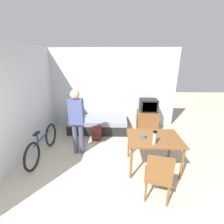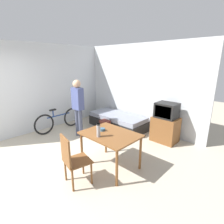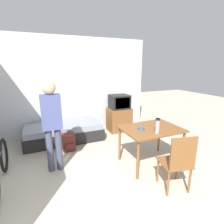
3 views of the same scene
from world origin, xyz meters
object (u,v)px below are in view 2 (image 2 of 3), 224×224
at_px(person_standing, 78,104).
at_px(thermos_flask, 98,130).
at_px(mate_bowl, 102,129).
at_px(dining_table, 110,138).
at_px(backpack, 105,126).
at_px(bicycle, 59,120).
at_px(wooden_chair, 72,158).
at_px(daybed, 117,121).
at_px(tv, 166,124).

relative_size(person_standing, thermos_flask, 6.14).
relative_size(person_standing, mate_bowl, 14.33).
height_order(dining_table, backpack, dining_table).
distance_m(bicycle, person_standing, 1.10).
distance_m(wooden_chair, backpack, 2.47).
bearing_deg(bicycle, thermos_flask, -13.25).
bearing_deg(bicycle, mate_bowl, -8.22).
bearing_deg(dining_table, wooden_chair, -97.01).
bearing_deg(daybed, tv, 3.96).
xyz_separation_m(dining_table, person_standing, (-1.78, 0.50, 0.31)).
height_order(wooden_chair, backpack, wooden_chair).
distance_m(daybed, tv, 1.69).
bearing_deg(tv, mate_bowl, -103.59).
height_order(wooden_chair, mate_bowl, wooden_chair).
relative_size(tv, thermos_flask, 4.04).
height_order(dining_table, mate_bowl, mate_bowl).
distance_m(daybed, mate_bowl, 2.25).
xyz_separation_m(daybed, mate_bowl, (1.19, -1.82, 0.56)).
xyz_separation_m(daybed, tv, (1.66, 0.11, 0.29)).
bearing_deg(wooden_chair, person_standing, 140.75).
height_order(dining_table, bicycle, dining_table).
bearing_deg(wooden_chair, backpack, 122.22).
distance_m(daybed, bicycle, 1.92).
relative_size(bicycle, thermos_flask, 6.04).
bearing_deg(backpack, thermos_flask, -47.52).
xyz_separation_m(daybed, dining_table, (1.42, -1.82, 0.44)).
xyz_separation_m(thermos_flask, backpack, (-1.35, 1.47, -0.71)).
bearing_deg(tv, dining_table, -97.05).
xyz_separation_m(wooden_chair, bicycle, (-2.54, 1.21, -0.20)).
relative_size(dining_table, mate_bowl, 9.63).
bearing_deg(thermos_flask, tv, 82.15).
bearing_deg(thermos_flask, mate_bowl, 122.52).
distance_m(wooden_chair, mate_bowl, 0.90).
bearing_deg(mate_bowl, thermos_flask, -57.48).
height_order(wooden_chair, person_standing, person_standing).
distance_m(thermos_flask, backpack, 2.12).
xyz_separation_m(dining_table, wooden_chair, (-0.11, -0.86, -0.13)).
height_order(thermos_flask, backpack, thermos_flask).
bearing_deg(mate_bowl, wooden_chair, -81.86).
relative_size(dining_table, backpack, 2.80).
bearing_deg(bicycle, tv, 28.79).
distance_m(dining_table, bicycle, 2.69).
bearing_deg(bicycle, backpack, 35.00).
height_order(wooden_chair, thermos_flask, thermos_flask).
distance_m(tv, bicycle, 3.30).
xyz_separation_m(person_standing, mate_bowl, (1.55, -0.51, -0.19)).
xyz_separation_m(dining_table, backpack, (-1.41, 1.21, -0.46)).
relative_size(daybed, dining_table, 1.74).
distance_m(tv, dining_table, 1.95).
height_order(wooden_chair, bicycle, wooden_chair).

